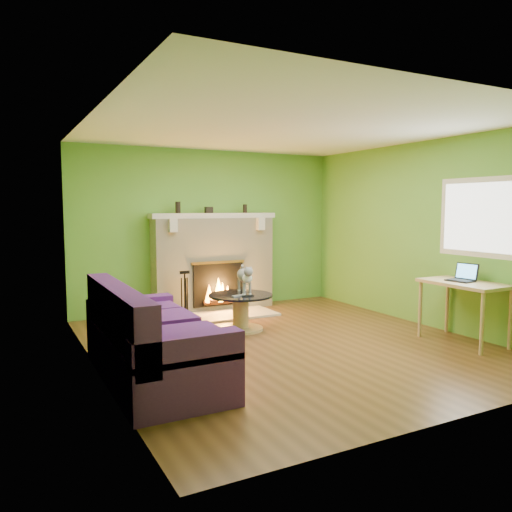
% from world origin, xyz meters
% --- Properties ---
extents(floor, '(5.00, 5.00, 0.00)m').
position_xyz_m(floor, '(0.00, 0.00, 0.00)').
color(floor, '#5A3419').
rests_on(floor, ground).
extents(ceiling, '(5.00, 5.00, 0.00)m').
position_xyz_m(ceiling, '(0.00, 0.00, 2.60)').
color(ceiling, white).
rests_on(ceiling, wall_back).
extents(wall_back, '(5.00, 0.00, 5.00)m').
position_xyz_m(wall_back, '(0.00, 2.50, 1.30)').
color(wall_back, '#5B9932').
rests_on(wall_back, floor).
extents(wall_front, '(5.00, 0.00, 5.00)m').
position_xyz_m(wall_front, '(0.00, -2.50, 1.30)').
color(wall_front, '#5B9932').
rests_on(wall_front, floor).
extents(wall_left, '(0.00, 5.00, 5.00)m').
position_xyz_m(wall_left, '(-2.25, 0.00, 1.30)').
color(wall_left, '#5B9932').
rests_on(wall_left, floor).
extents(wall_right, '(0.00, 5.00, 5.00)m').
position_xyz_m(wall_right, '(2.25, 0.00, 1.30)').
color(wall_right, '#5B9932').
rests_on(wall_right, floor).
extents(window_frame, '(0.00, 1.20, 1.20)m').
position_xyz_m(window_frame, '(2.24, -0.90, 1.55)').
color(window_frame, silver).
rests_on(window_frame, wall_right).
extents(window_pane, '(0.00, 1.06, 1.06)m').
position_xyz_m(window_pane, '(2.23, -0.90, 1.55)').
color(window_pane, white).
rests_on(window_pane, wall_right).
extents(fireplace, '(2.10, 0.46, 1.58)m').
position_xyz_m(fireplace, '(0.00, 2.32, 0.77)').
color(fireplace, beige).
rests_on(fireplace, floor).
extents(hearth, '(1.50, 0.75, 0.03)m').
position_xyz_m(hearth, '(0.00, 1.80, 0.01)').
color(hearth, beige).
rests_on(hearth, floor).
extents(mantel, '(2.10, 0.28, 0.08)m').
position_xyz_m(mantel, '(0.00, 2.30, 1.54)').
color(mantel, beige).
rests_on(mantel, fireplace).
extents(sofa, '(0.94, 2.09, 0.94)m').
position_xyz_m(sofa, '(-1.86, -0.44, 0.36)').
color(sofa, '#4B1B69').
rests_on(sofa, floor).
extents(coffee_table, '(0.87, 0.87, 0.49)m').
position_xyz_m(coffee_table, '(-0.21, 0.90, 0.28)').
color(coffee_table, tan).
rests_on(coffee_table, floor).
extents(desk, '(0.60, 1.03, 0.76)m').
position_xyz_m(desk, '(1.95, -0.96, 0.67)').
color(desk, tan).
rests_on(desk, floor).
extents(cat, '(0.39, 0.69, 0.41)m').
position_xyz_m(cat, '(-0.13, 0.95, 0.70)').
color(cat, slate).
rests_on(cat, coffee_table).
extents(remote_silver, '(0.18, 0.08, 0.02)m').
position_xyz_m(remote_silver, '(-0.31, 0.78, 0.50)').
color(remote_silver, gray).
rests_on(remote_silver, coffee_table).
extents(remote_black, '(0.16, 0.06, 0.02)m').
position_xyz_m(remote_black, '(-0.19, 0.72, 0.50)').
color(remote_black, black).
rests_on(remote_black, coffee_table).
extents(laptop, '(0.30, 0.33, 0.22)m').
position_xyz_m(laptop, '(1.93, -0.91, 0.88)').
color(laptop, black).
rests_on(laptop, desk).
extents(fire_tools, '(0.19, 0.19, 0.70)m').
position_xyz_m(fire_tools, '(-0.63, 1.95, 0.38)').
color(fire_tools, black).
rests_on(fire_tools, hearth).
extents(mantel_vase_left, '(0.08, 0.08, 0.18)m').
position_xyz_m(mantel_vase_left, '(-0.59, 2.33, 1.67)').
color(mantel_vase_left, black).
rests_on(mantel_vase_left, mantel).
extents(mantel_vase_right, '(0.07, 0.07, 0.14)m').
position_xyz_m(mantel_vase_right, '(0.57, 2.33, 1.65)').
color(mantel_vase_right, black).
rests_on(mantel_vase_right, mantel).
extents(mantel_box, '(0.12, 0.08, 0.10)m').
position_xyz_m(mantel_box, '(-0.08, 2.33, 1.63)').
color(mantel_box, black).
rests_on(mantel_box, mantel).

